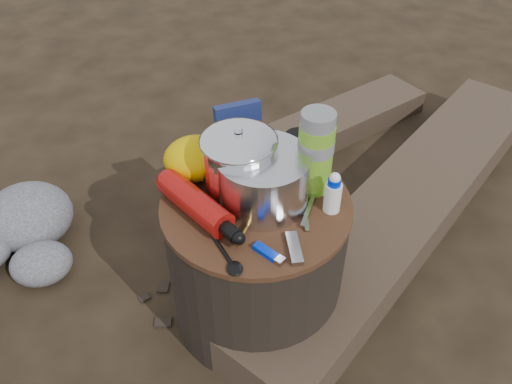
{
  "coord_description": "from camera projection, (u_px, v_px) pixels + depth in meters",
  "views": [
    {
      "loc": [
        -0.14,
        -0.96,
        1.33
      ],
      "look_at": [
        0.0,
        0.0,
        0.48
      ],
      "focal_mm": 36.64,
      "sensor_mm": 36.0,
      "label": 1
    }
  ],
  "objects": [
    {
      "name": "food_pouch",
      "position": [
        239.0,
        131.0,
        1.41
      ],
      "size": [
        0.13,
        0.06,
        0.16
      ],
      "primitive_type": "cube",
      "rotation": [
        0.0,
        0.0,
        0.22
      ],
      "color": "navy",
      "rests_on": "stump"
    },
    {
      "name": "fuel_bottle",
      "position": [
        196.0,
        203.0,
        1.26
      ],
      "size": [
        0.22,
        0.27,
        0.07
      ],
      "primitive_type": null,
      "rotation": [
        0.0,
        0.0,
        0.59
      ],
      "color": "#A5110D",
      "rests_on": "stump"
    },
    {
      "name": "log_main",
      "position": [
        408.0,
        205.0,
        1.85
      ],
      "size": [
        1.49,
        1.41,
        0.15
      ],
      "primitive_type": "cube",
      "rotation": [
        0.0,
        0.0,
        -0.83
      ],
      "color": "#3F3124",
      "rests_on": "ground"
    },
    {
      "name": "thermos",
      "position": [
        315.0,
        152.0,
        1.28
      ],
      "size": [
        0.09,
        0.09,
        0.22
      ],
      "primitive_type": "cylinder",
      "color": "#6DAA23",
      "rests_on": "stump"
    },
    {
      "name": "squeeze_bottle",
      "position": [
        333.0,
        194.0,
        1.26
      ],
      "size": [
        0.04,
        0.04,
        0.1
      ],
      "primitive_type": "cylinder",
      "color": "white",
      "rests_on": "stump"
    },
    {
      "name": "multitool",
      "position": [
        294.0,
        248.0,
        1.18
      ],
      "size": [
        0.03,
        0.1,
        0.01
      ],
      "primitive_type": "cube",
      "rotation": [
        0.0,
        0.0,
        -0.03
      ],
      "color": "#9E9EA2",
      "rests_on": "stump"
    },
    {
      "name": "camping_pot",
      "position": [
        239.0,
        162.0,
        1.28
      ],
      "size": [
        0.19,
        0.19,
        0.19
      ],
      "primitive_type": "cylinder",
      "color": "silver",
      "rests_on": "stump"
    },
    {
      "name": "stump",
      "position": [
        256.0,
        262.0,
        1.46
      ],
      "size": [
        0.48,
        0.48,
        0.44
      ],
      "primitive_type": "cylinder",
      "color": "black",
      "rests_on": "ground"
    },
    {
      "name": "pot_grabber",
      "position": [
        305.0,
        211.0,
        1.28
      ],
      "size": [
        0.07,
        0.14,
        0.01
      ],
      "primitive_type": null,
      "rotation": [
        0.0,
        0.0,
        -0.3
      ],
      "color": "#9E9EA2",
      "rests_on": "stump"
    },
    {
      "name": "lighter",
      "position": [
        266.0,
        252.0,
        1.18
      ],
      "size": [
        0.07,
        0.08,
        0.02
      ],
      "primitive_type": "cube",
      "rotation": [
        0.0,
        0.0,
        0.69
      ],
      "color": "#0025CF",
      "rests_on": "stump"
    },
    {
      "name": "spork",
      "position": [
        222.0,
        249.0,
        1.18
      ],
      "size": [
        0.07,
        0.14,
        0.01
      ],
      "primitive_type": null,
      "rotation": [
        0.0,
        0.0,
        0.35
      ],
      "color": "black",
      "rests_on": "stump"
    },
    {
      "name": "foil_windscreen",
      "position": [
        263.0,
        179.0,
        1.27
      ],
      "size": [
        0.23,
        0.23,
        0.14
      ],
      "primitive_type": "cylinder",
      "color": "silver",
      "rests_on": "stump"
    },
    {
      "name": "ground",
      "position": [
        256.0,
        310.0,
        1.6
      ],
      "size": [
        60.0,
        60.0,
        0.0
      ],
      "primitive_type": "plane",
      "color": "black",
      "rests_on": "ground"
    },
    {
      "name": "stuff_sack",
      "position": [
        196.0,
        158.0,
        1.35
      ],
      "size": [
        0.17,
        0.14,
        0.11
      ],
      "primitive_type": "ellipsoid",
      "color": "#E3B200",
      "rests_on": "stump"
    },
    {
      "name": "log_small",
      "position": [
        309.0,
        135.0,
        2.22
      ],
      "size": [
        1.17,
        0.75,
        0.1
      ],
      "primitive_type": "cube",
      "rotation": [
        0.0,
        0.0,
        -1.09
      ],
      "color": "#3F3124",
      "rests_on": "ground"
    },
    {
      "name": "travel_mug",
      "position": [
        298.0,
        154.0,
        1.37
      ],
      "size": [
        0.07,
        0.07,
        0.11
      ],
      "primitive_type": "cylinder",
      "color": "black",
      "rests_on": "stump"
    }
  ]
}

